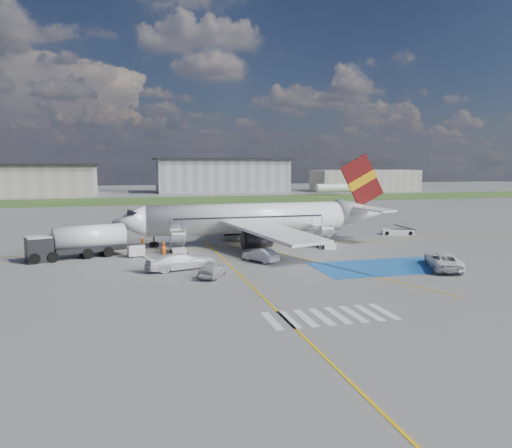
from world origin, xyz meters
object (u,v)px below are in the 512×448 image
object	(u,v)px
fuel_tanker	(78,244)
belt_loader	(398,232)
gpu_cart	(136,251)
van_white_a	(443,258)
car_silver_b	(261,255)
van_white_b	(181,259)
airliner	(258,218)
car_silver_a	(213,269)

from	to	relation	value
fuel_tanker	belt_loader	bearing A→B (deg)	-8.48
gpu_cart	van_white_a	distance (m)	33.21
car_silver_b	van_white_a	bearing A→B (deg)	124.78
car_silver_b	van_white_a	size ratio (longest dim) A/B	0.74
gpu_cart	belt_loader	size ratio (longest dim) A/B	0.38
van_white_b	van_white_a	bearing A→B (deg)	-120.29
belt_loader	car_silver_b	size ratio (longest dim) A/B	1.19
airliner	van_white_b	bearing A→B (deg)	-130.02
car_silver_a	van_white_b	xyz separation A→B (m)	(-2.48, 4.13, 0.33)
fuel_tanker	gpu_cart	bearing A→B (deg)	-27.73
van_white_a	car_silver_a	bearing A→B (deg)	18.75
car_silver_b	van_white_b	size ratio (longest dim) A/B	0.79
gpu_cart	belt_loader	bearing A→B (deg)	-1.01
belt_loader	car_silver_b	bearing A→B (deg)	-134.61
fuel_tanker	car_silver_a	bearing A→B (deg)	-63.37
gpu_cart	van_white_b	xyz separation A→B (m)	(4.26, -8.06, 0.41)
airliner	van_white_b	world-z (taller)	airliner
gpu_cart	belt_loader	xyz separation A→B (m)	(38.28, 8.48, -0.30)
van_white_a	gpu_cart	bearing A→B (deg)	-1.55
fuel_tanker	belt_loader	xyz separation A→B (m)	(44.61, 7.38, -1.14)
belt_loader	van_white_b	world-z (taller)	van_white_b
belt_loader	airliner	bearing A→B (deg)	-157.90
airliner	van_white_a	world-z (taller)	airliner
airliner	van_white_b	distance (m)	18.17
belt_loader	van_white_a	bearing A→B (deg)	-94.91
airliner	fuel_tanker	size ratio (longest dim) A/B	3.38
gpu_cart	van_white_b	size ratio (longest dim) A/B	0.36
belt_loader	van_white_b	bearing A→B (deg)	-138.94
gpu_cart	car_silver_b	xyz separation A→B (m)	(12.98, -6.27, 0.05)
airliner	fuel_tanker	distance (m)	22.73
airliner	belt_loader	bearing A→B (deg)	6.96
gpu_cart	van_white_b	distance (m)	9.12
airliner	car_silver_a	world-z (taller)	airliner
van_white_a	van_white_b	world-z (taller)	van_white_a
car_silver_a	van_white_b	bearing A→B (deg)	-31.16
car_silver_b	gpu_cart	bearing A→B (deg)	-55.67
van_white_a	van_white_b	size ratio (longest dim) A/B	1.07
van_white_a	car_silver_b	bearing A→B (deg)	-1.36
van_white_a	van_white_b	bearing A→B (deg)	10.30
belt_loader	car_silver_b	world-z (taller)	belt_loader
car_silver_b	van_white_b	distance (m)	8.91
airliner	gpu_cart	world-z (taller)	airliner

